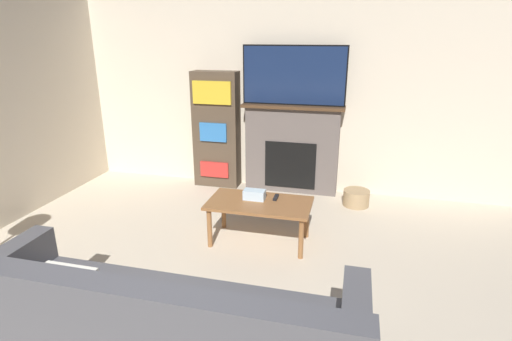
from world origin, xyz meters
TOP-DOWN VIEW (x-y plane):
  - wall_back at (0.00, 4.07)m, footprint 6.58×0.06m
  - fireplace at (0.17, 3.93)m, footprint 1.35×0.28m
  - tv at (0.17, 3.91)m, footprint 1.34×0.03m
  - couch at (-0.10, 0.53)m, footprint 2.47×0.86m
  - coffee_table at (0.09, 2.39)m, footprint 1.05×0.57m
  - tissue_box at (0.02, 2.45)m, footprint 0.22×0.12m
  - remote_control at (0.23, 2.52)m, footprint 0.04×0.15m
  - bookshelf at (-0.89, 3.91)m, footprint 0.63×0.29m
  - storage_basket at (1.06, 3.60)m, footprint 0.32×0.32m

SIDE VIEW (x-z plane):
  - storage_basket at x=1.06m, z-range 0.00..0.20m
  - couch at x=-0.10m, z-range -0.14..0.75m
  - coffee_table at x=0.09m, z-range 0.17..0.62m
  - remote_control at x=0.23m, z-range 0.45..0.47m
  - tissue_box at x=0.02m, z-range 0.45..0.55m
  - fireplace at x=0.17m, z-range 0.00..1.20m
  - bookshelf at x=-0.89m, z-range 0.00..1.61m
  - wall_back at x=0.00m, z-range 0.00..2.70m
  - tv at x=0.17m, z-range 1.19..1.95m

